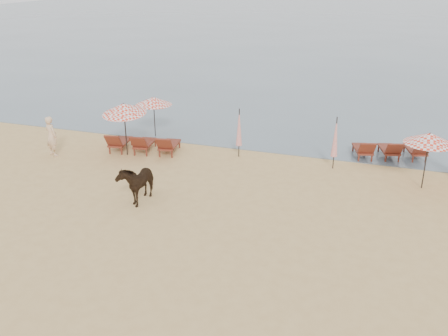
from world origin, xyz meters
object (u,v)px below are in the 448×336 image
object	(u,v)px
umbrella_open_right	(430,138)
umbrella_closed_left	(239,128)
umbrella_closed_right	(335,137)
umbrella_open_left_a	(154,101)
lounger_cluster_right	(390,149)
beachgoer_left	(51,136)
lounger_cluster_left	(143,143)
cow	(137,181)
umbrella_open_left_b	(124,109)

from	to	relation	value
umbrella_open_right	umbrella_closed_left	size ratio (longest dim) A/B	1.01
umbrella_open_right	umbrella_closed_right	bearing A→B (deg)	147.66
umbrella_open_left_a	umbrella_closed_left	distance (m)	5.05
lounger_cluster_right	beachgoer_left	world-z (taller)	beachgoer_left
lounger_cluster_left	umbrella_closed_right	xyz separation A→B (m)	(8.53, 0.84, 0.93)
cow	umbrella_open_left_a	bearing A→B (deg)	110.40
umbrella_closed_right	umbrella_open_right	bearing A→B (deg)	-15.06
cow	umbrella_open_right	bearing A→B (deg)	23.63
lounger_cluster_left	lounger_cluster_right	size ratio (longest dim) A/B	0.97
lounger_cluster_right	umbrella_open_right	xyz separation A→B (m)	(1.27, -2.86, 1.57)
umbrella_open_right	umbrella_closed_right	distance (m)	3.71
umbrella_open_left_a	umbrella_closed_left	bearing A→B (deg)	-5.76
umbrella_closed_left	umbrella_closed_right	xyz separation A→B (m)	(4.22, -0.08, 0.02)
beachgoer_left	lounger_cluster_right	bearing A→B (deg)	-141.79
cow	umbrella_closed_left	bearing A→B (deg)	67.64
cow	beachgoer_left	distance (m)	6.57
umbrella_closed_left	lounger_cluster_right	bearing A→B (deg)	15.81
cow	beachgoer_left	xyz separation A→B (m)	(-5.85, 2.98, 0.17)
umbrella_open_left_a	umbrella_closed_right	distance (m)	9.18
lounger_cluster_right	umbrella_open_right	size ratio (longest dim) A/B	1.51
umbrella_open_right	umbrella_closed_left	xyz separation A→B (m)	(-7.75, 1.03, -0.66)
lounger_cluster_left	umbrella_closed_right	distance (m)	8.63
umbrella_open_left_a	cow	bearing A→B (deg)	-58.82
lounger_cluster_left	umbrella_closed_right	bearing A→B (deg)	-2.95
umbrella_open_left_b	umbrella_closed_left	world-z (taller)	umbrella_open_left_b
umbrella_open_left_a	cow	size ratio (longest dim) A/B	1.16
umbrella_open_left_a	umbrella_open_right	size ratio (longest dim) A/B	0.91
lounger_cluster_right	cow	size ratio (longest dim) A/B	1.92
lounger_cluster_left	cow	world-z (taller)	cow
umbrella_closed_right	beachgoer_left	bearing A→B (deg)	-168.76
umbrella_open_left_a	umbrella_open_left_b	world-z (taller)	umbrella_open_left_b
umbrella_open_left_b	beachgoer_left	size ratio (longest dim) A/B	1.37
lounger_cluster_left	lounger_cluster_right	distance (m)	11.14
umbrella_open_left_b	umbrella_open_right	distance (m)	12.66
umbrella_open_left_a	umbrella_open_right	xyz separation A→B (m)	(12.58, -2.41, 0.19)
lounger_cluster_left	umbrella_closed_left	bearing A→B (deg)	3.43
lounger_cluster_left	umbrella_open_left_b	world-z (taller)	umbrella_open_left_b
lounger_cluster_left	umbrella_closed_right	world-z (taller)	umbrella_closed_right
lounger_cluster_left	umbrella_open_right	world-z (taller)	umbrella_open_right
lounger_cluster_left	cow	bearing A→B (deg)	-73.73
umbrella_open_right	umbrella_closed_right	xyz separation A→B (m)	(-3.53, 0.95, -0.63)
umbrella_closed_left	beachgoer_left	world-z (taller)	umbrella_closed_left
lounger_cluster_right	cow	bearing A→B (deg)	-155.48
umbrella_closed_right	beachgoer_left	size ratio (longest dim) A/B	1.24
umbrella_closed_left	cow	world-z (taller)	umbrella_closed_left
lounger_cluster_left	umbrella_closed_right	size ratio (longest dim) A/B	1.46
lounger_cluster_left	cow	xyz separation A→B (m)	(2.12, -4.57, 0.28)
lounger_cluster_right	umbrella_closed_left	xyz separation A→B (m)	(-6.47, -1.83, 0.91)
lounger_cluster_right	beachgoer_left	size ratio (longest dim) A/B	1.86
lounger_cluster_left	umbrella_open_left_b	bearing A→B (deg)	-150.01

